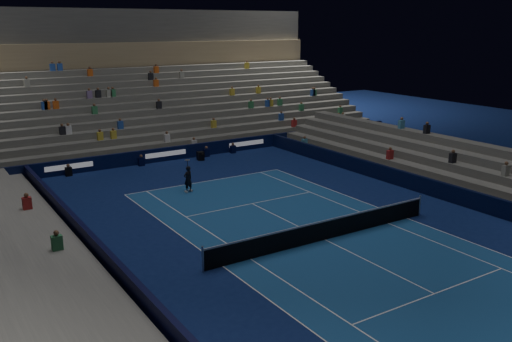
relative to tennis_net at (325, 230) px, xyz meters
The scene contains 11 objects.
ground 0.50m from the tennis_net, ahead, with size 90.00×90.00×0.00m, color #0D1B50.
court_surface 0.50m from the tennis_net, ahead, with size 10.97×23.77×0.01m, color navy.
sponsor_barrier_far 18.50m from the tennis_net, 90.00° to the left, with size 44.00×0.25×1.00m, color black.
sponsor_barrier_east 9.70m from the tennis_net, ahead, with size 0.25×37.00×1.00m, color black.
sponsor_barrier_west 9.70m from the tennis_net, behind, with size 0.25×37.00×1.00m, color black.
grandstand_main 28.05m from the tennis_net, 90.00° to the left, with size 44.00×15.20×11.20m.
grandstand_east 13.17m from the tennis_net, ahead, with size 5.00×37.00×2.50m.
grandstand_west 13.17m from the tennis_net, behind, with size 5.00×37.00×2.50m.
tennis_net is the anchor object (origin of this frame).
tennis_player 10.60m from the tennis_net, 101.02° to the left, with size 0.59×0.38×1.61m, color black.
broadcast_camera 17.46m from the tennis_net, 82.36° to the left, with size 0.56×0.97×0.62m.
Camera 1 is at (-15.73, -18.61, 9.73)m, focal length 38.73 mm.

